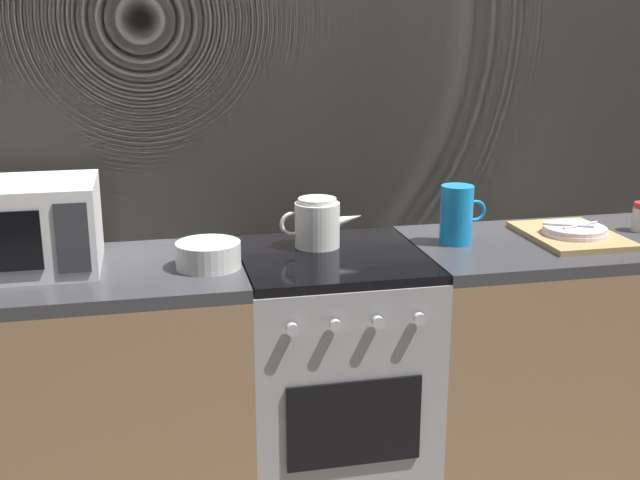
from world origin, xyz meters
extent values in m
cube|color=#A39989|center=(0.00, 0.33, 1.20)|extent=(3.60, 0.05, 2.40)
cube|color=beige|center=(0.00, 0.30, 1.20)|extent=(3.58, 0.01, 2.39)
cube|color=#997251|center=(-0.90, 0.00, 0.43)|extent=(1.20, 0.60, 0.86)
cube|color=#38383D|center=(-0.90, 0.00, 0.88)|extent=(1.20, 0.60, 0.04)
cube|color=#9E9EA3|center=(0.00, 0.00, 0.43)|extent=(0.60, 0.60, 0.87)
cube|color=black|center=(0.00, 0.00, 0.89)|extent=(0.59, 0.59, 0.03)
cube|color=black|center=(0.00, -0.30, 0.45)|extent=(0.42, 0.01, 0.28)
cylinder|color=#B7B7BC|center=(-0.19, -0.32, 0.78)|extent=(0.04, 0.02, 0.04)
cylinder|color=#B7B7BC|center=(-0.06, -0.32, 0.78)|extent=(0.04, 0.02, 0.04)
cylinder|color=#B7B7BC|center=(0.06, -0.32, 0.78)|extent=(0.04, 0.02, 0.04)
cylinder|color=#B7B7BC|center=(0.19, -0.32, 0.78)|extent=(0.04, 0.02, 0.04)
cube|color=#997251|center=(0.90, 0.00, 0.43)|extent=(1.20, 0.60, 0.86)
cube|color=#38383D|center=(0.90, 0.00, 0.88)|extent=(1.20, 0.60, 0.04)
cube|color=white|center=(-0.96, 0.05, 1.04)|extent=(0.46, 0.34, 0.27)
cube|color=#333338|center=(-0.79, -0.13, 1.04)|extent=(0.09, 0.01, 0.21)
cylinder|color=white|center=(-0.03, 0.10, 0.98)|extent=(0.15, 0.15, 0.15)
cylinder|color=white|center=(-0.03, 0.10, 1.06)|extent=(0.13, 0.13, 0.02)
cone|color=white|center=(0.08, 0.10, 0.99)|extent=(0.10, 0.04, 0.05)
torus|color=white|center=(-0.11, 0.10, 0.98)|extent=(0.08, 0.01, 0.08)
cylinder|color=silver|center=(-0.40, -0.06, 0.94)|extent=(0.20, 0.20, 0.08)
cylinder|color=#198CD8|center=(0.44, 0.04, 1.00)|extent=(0.11, 0.11, 0.20)
torus|color=#198CD8|center=(0.51, 0.04, 1.01)|extent=(0.08, 0.01, 0.08)
cube|color=tan|center=(0.86, 0.01, 0.91)|extent=(0.30, 0.40, 0.02)
cylinder|color=silver|center=(0.86, -0.01, 0.93)|extent=(0.22, 0.22, 0.01)
cylinder|color=silver|center=(0.86, -0.01, 0.94)|extent=(0.21, 0.21, 0.01)
cylinder|color=silver|center=(0.88, -0.01, 0.95)|extent=(0.16, 0.07, 0.01)
cube|color=silver|center=(0.84, 0.00, 0.95)|extent=(0.16, 0.09, 0.00)
camera|label=1|loc=(-0.57, -2.39, 1.64)|focal=44.39mm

